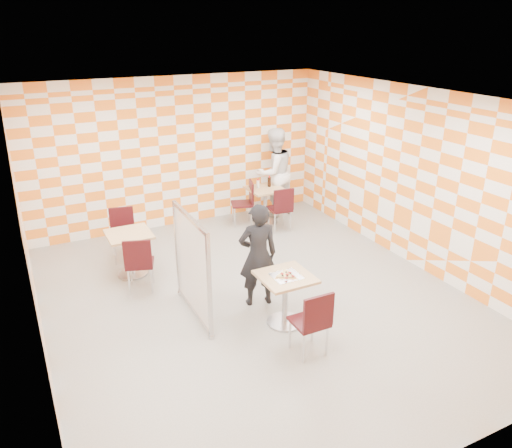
% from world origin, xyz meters
% --- Properties ---
extents(room_shell, '(7.00, 7.00, 7.00)m').
position_xyz_m(room_shell, '(0.00, 0.54, 1.50)').
color(room_shell, '#969690').
rests_on(room_shell, ground).
extents(main_table, '(0.70, 0.70, 0.75)m').
position_xyz_m(main_table, '(0.07, -0.76, 0.51)').
color(main_table, tan).
rests_on(main_table, ground).
extents(second_table, '(0.70, 0.70, 0.75)m').
position_xyz_m(second_table, '(1.59, 2.74, 0.51)').
color(second_table, tan).
rests_on(second_table, ground).
extents(empty_table, '(0.70, 0.70, 0.75)m').
position_xyz_m(empty_table, '(-1.49, 1.65, 0.51)').
color(empty_table, tan).
rests_on(empty_table, ground).
extents(chair_main_front, '(0.42, 0.43, 0.92)m').
position_xyz_m(chair_main_front, '(0.01, -1.57, 0.54)').
color(chair_main_front, '#340A0E').
rests_on(chair_main_front, ground).
extents(chair_second_front, '(0.46, 0.47, 0.92)m').
position_xyz_m(chair_second_front, '(1.64, 2.15, 0.54)').
color(chair_second_front, '#340A0E').
rests_on(chair_second_front, ground).
extents(chair_second_side, '(0.54, 0.53, 0.92)m').
position_xyz_m(chair_second_side, '(1.19, 2.82, 0.54)').
color(chair_second_side, '#340A0E').
rests_on(chair_second_side, ground).
extents(chair_empty_near, '(0.53, 0.54, 0.92)m').
position_xyz_m(chair_empty_near, '(-1.51, 1.00, 0.54)').
color(chair_empty_near, '#340A0E').
rests_on(chair_empty_near, ground).
extents(chair_empty_far, '(0.50, 0.50, 0.92)m').
position_xyz_m(chair_empty_far, '(-1.45, 2.35, 0.54)').
color(chair_empty_far, '#340A0E').
rests_on(chair_empty_far, ground).
extents(partition, '(0.08, 1.38, 1.55)m').
position_xyz_m(partition, '(-1.00, -0.00, 0.79)').
color(partition, white).
rests_on(partition, ground).
extents(man_dark, '(0.64, 0.49, 1.58)m').
position_xyz_m(man_dark, '(-0.02, -0.10, 0.79)').
color(man_dark, black).
rests_on(man_dark, ground).
extents(man_white, '(1.05, 0.89, 1.91)m').
position_xyz_m(man_white, '(1.95, 3.05, 0.95)').
color(man_white, white).
rests_on(man_white, ground).
extents(pizza_on_foil, '(0.40, 0.40, 0.04)m').
position_xyz_m(pizza_on_foil, '(0.07, -0.78, 0.77)').
color(pizza_on_foil, silver).
rests_on(pizza_on_foil, main_table).
extents(sport_bottle, '(0.06, 0.06, 0.20)m').
position_xyz_m(sport_bottle, '(1.46, 2.83, 0.84)').
color(sport_bottle, white).
rests_on(sport_bottle, second_table).
extents(soda_bottle, '(0.07, 0.07, 0.23)m').
position_xyz_m(soda_bottle, '(1.71, 2.80, 0.85)').
color(soda_bottle, black).
rests_on(soda_bottle, second_table).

